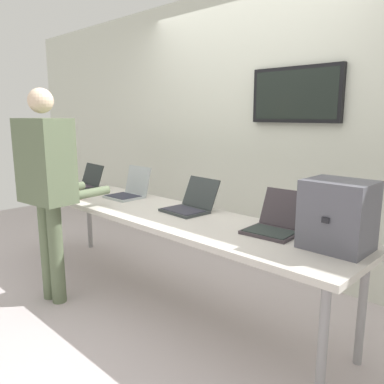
% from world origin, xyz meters
% --- Properties ---
extents(ground, '(8.00, 8.00, 0.04)m').
position_xyz_m(ground, '(0.00, 0.00, -0.02)').
color(ground, '#BFB2B5').
extents(back_wall, '(8.00, 0.11, 2.64)m').
position_xyz_m(back_wall, '(0.01, 1.13, 1.33)').
color(back_wall, silver).
rests_on(back_wall, ground).
extents(workbench, '(3.19, 0.70, 0.73)m').
position_xyz_m(workbench, '(0.00, 0.00, 0.68)').
color(workbench, beige).
rests_on(workbench, ground).
extents(equipment_box, '(0.35, 0.31, 0.39)m').
position_xyz_m(equipment_box, '(1.37, 0.11, 0.92)').
color(equipment_box, '#555560').
rests_on(equipment_box, workbench).
extents(laptop_station_0, '(0.40, 0.34, 0.23)m').
position_xyz_m(laptop_station_0, '(-1.34, 0.13, 0.78)').
color(laptop_station_0, '#212827').
rests_on(laptop_station_0, workbench).
extents(laptop_station_1, '(0.31, 0.34, 0.27)m').
position_xyz_m(laptop_station_1, '(-0.59, 0.15, 0.79)').
color(laptop_station_1, '#AAB2B5').
rests_on(laptop_station_1, workbench).
extents(laptop_station_2, '(0.36, 0.38, 0.25)m').
position_xyz_m(laptop_station_2, '(0.18, 0.16, 0.79)').
color(laptop_station_2, '#333839').
rests_on(laptop_station_2, workbench).
extents(laptop_station_3, '(0.34, 0.38, 0.25)m').
position_xyz_m(laptop_station_3, '(0.95, 0.15, 0.79)').
color(laptop_station_3, '#3C3439').
rests_on(laptop_station_3, workbench).
extents(person, '(0.48, 0.62, 1.66)m').
position_xyz_m(person, '(-0.59, -0.62, 1.01)').
color(person, '#5C6A4D').
rests_on(person, ground).
extents(coffee_mug, '(0.09, 0.09, 0.08)m').
position_xyz_m(coffee_mug, '(-0.87, -0.25, 0.77)').
color(coffee_mug, '#CB4A39').
rests_on(coffee_mug, workbench).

